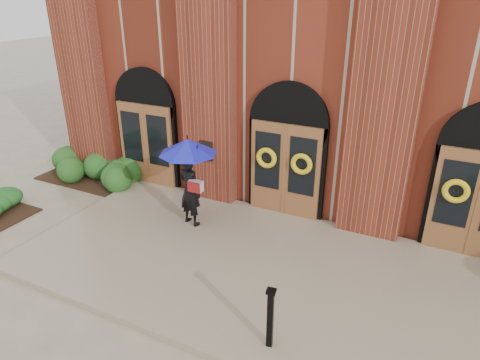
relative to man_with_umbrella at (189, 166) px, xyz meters
The scene contains 7 objects.
ground 2.83m from the man_with_umbrella, 29.87° to the right, with size 90.00×90.00×0.00m, color gray.
landing 2.73m from the man_with_umbrella, 26.39° to the right, with size 10.00×5.30×0.15m, color gray.
church_building 8.11m from the man_with_umbrella, 75.97° to the left, with size 16.20×12.53×7.00m.
man_with_umbrella is the anchor object (origin of this frame).
metal_post 4.65m from the man_with_umbrella, 40.78° to the right, with size 0.18×0.18×1.17m.
hedge_wall_left 4.95m from the man_with_umbrella, 166.68° to the left, with size 3.18×1.27×0.82m, color #214D19.
hedge_front_left 5.58m from the man_with_umbrella, 161.23° to the right, with size 1.36×1.17×0.48m, color #1E531C.
Camera 1 is at (3.52, -7.05, 5.75)m, focal length 32.00 mm.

